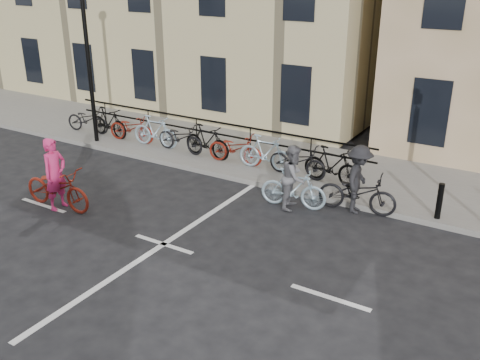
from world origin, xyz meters
The scene contains 8 objects.
ground centered at (0.00, 0.00, 0.00)m, with size 120.00×120.00×0.00m, color black.
sidewalk centered at (-4.00, 6.00, 0.07)m, with size 46.00×4.00×0.15m, color slate.
lamp_post centered at (-6.50, 4.40, 3.49)m, with size 0.36×0.36×5.28m.
bollard_east centered at (5.00, 4.25, 0.60)m, with size 0.14×0.14×0.90m, color black.
parked_bikes centered at (-2.82, 5.04, 0.65)m, with size 11.45×1.23×1.05m.
cyclist_pink centered at (-3.54, 0.14, 0.65)m, with size 2.13×0.83×1.87m.
cyclist_grey centered at (1.60, 3.30, 0.68)m, with size 1.79×0.91×1.68m.
cyclist_dark centered at (3.09, 3.90, 0.69)m, with size 2.04×1.21×1.76m.
Camera 1 is at (6.97, -8.15, 5.84)m, focal length 40.00 mm.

